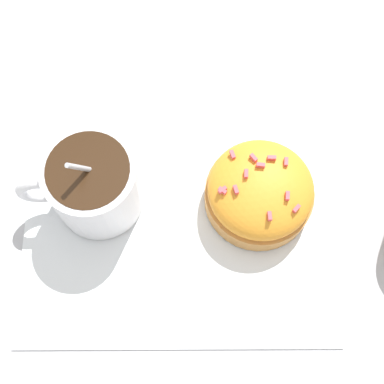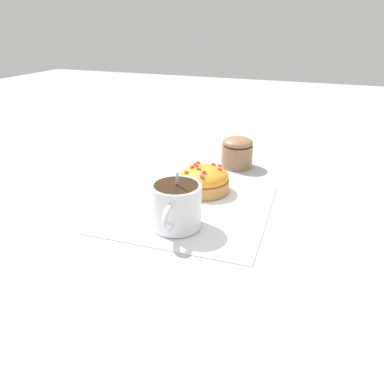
% 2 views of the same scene
% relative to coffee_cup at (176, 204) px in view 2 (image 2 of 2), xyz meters
% --- Properties ---
extents(ground_plane, '(3.00, 3.00, 0.00)m').
position_rel_coffee_cup_xyz_m(ground_plane, '(-0.07, -0.01, -0.04)').
color(ground_plane, '#B2B2B7').
extents(paper_napkin, '(0.28, 0.27, 0.00)m').
position_rel_coffee_cup_xyz_m(paper_napkin, '(-0.07, -0.01, -0.04)').
color(paper_napkin, white).
rests_on(paper_napkin, ground_plane).
extents(coffee_cup, '(0.10, 0.08, 0.09)m').
position_rel_coffee_cup_xyz_m(coffee_cup, '(0.00, 0.00, 0.00)').
color(coffee_cup, white).
rests_on(coffee_cup, paper_napkin).
extents(frosted_pastry, '(0.09, 0.09, 0.05)m').
position_rel_coffee_cup_xyz_m(frosted_pastry, '(-0.14, -0.01, -0.02)').
color(frosted_pastry, '#C18442').
rests_on(frosted_pastry, paper_napkin).
extents(sugar_bowl, '(0.07, 0.07, 0.07)m').
position_rel_coffee_cup_xyz_m(sugar_bowl, '(-0.29, 0.02, -0.01)').
color(sugar_bowl, '#99704C').
rests_on(sugar_bowl, ground_plane).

